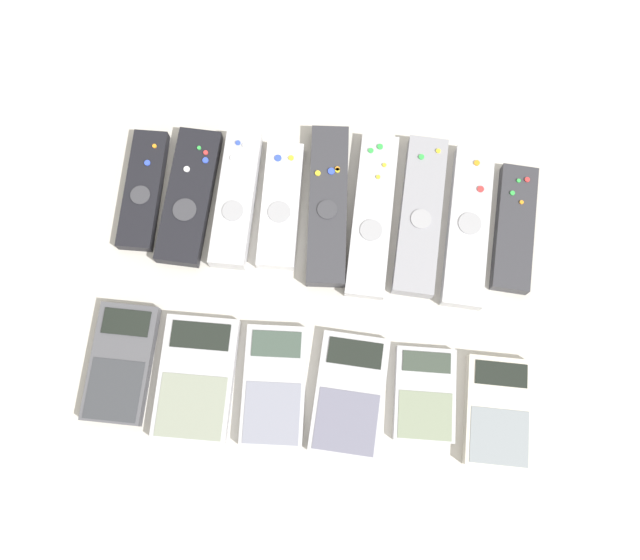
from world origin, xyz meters
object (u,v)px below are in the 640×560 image
(calculator_1, at_px, (196,378))
(remote_3, at_px, (281,205))
(calculator_5, at_px, (498,411))
(calculator_0, at_px, (121,363))
(remote_0, at_px, (143,190))
(calculator_2, at_px, (274,385))
(calculator_4, at_px, (425,394))
(remote_6, at_px, (420,215))
(calculator_3, at_px, (350,394))
(remote_2, at_px, (236,200))
(remote_4, at_px, (327,205))
(remote_5, at_px, (372,215))
(remote_1, at_px, (189,196))
(remote_8, at_px, (514,228))
(remote_7, at_px, (468,226))

(calculator_1, bearing_deg, remote_3, 70.81)
(calculator_5, bearing_deg, calculator_0, 178.60)
(remote_0, bearing_deg, calculator_2, -50.63)
(calculator_4, bearing_deg, calculator_2, -179.11)
(remote_6, relative_size, calculator_3, 1.46)
(remote_2, bearing_deg, remote_6, 0.51)
(remote_4, bearing_deg, calculator_4, -62.11)
(calculator_4, bearing_deg, calculator_5, -9.30)
(remote_5, distance_m, calculator_5, 0.29)
(remote_1, bearing_deg, calculator_3, -43.49)
(remote_8, relative_size, calculator_5, 1.33)
(remote_0, bearing_deg, remote_2, -2.53)
(remote_2, relative_size, remote_5, 0.82)
(remote_2, relative_size, calculator_3, 1.24)
(remote_4, height_order, calculator_3, remote_4)
(remote_0, bearing_deg, calculator_3, -40.08)
(remote_0, xyz_separation_m, calculator_4, (0.38, -0.22, -0.00))
(calculator_1, height_order, calculator_2, same)
(remote_1, bearing_deg, remote_4, 3.47)
(remote_8, distance_m, calculator_4, 0.24)
(remote_7, bearing_deg, calculator_4, -98.45)
(remote_8, bearing_deg, remote_1, -177.07)
(remote_4, relative_size, calculator_5, 1.70)
(remote_5, relative_size, calculator_5, 1.72)
(remote_7, bearing_deg, remote_3, -178.40)
(remote_3, distance_m, calculator_3, 0.25)
(calculator_1, relative_size, calculator_3, 1.03)
(remote_3, distance_m, calculator_2, 0.23)
(remote_2, xyz_separation_m, calculator_4, (0.26, -0.22, -0.01))
(remote_6, bearing_deg, calculator_1, -135.36)
(remote_6, xyz_separation_m, calculator_2, (-0.16, -0.23, -0.00))
(remote_0, relative_size, calculator_3, 1.12)
(calculator_1, height_order, calculator_4, calculator_1)
(remote_1, height_order, remote_4, remote_4)
(remote_0, distance_m, remote_2, 0.12)
(remote_4, distance_m, remote_7, 0.18)
(calculator_3, bearing_deg, remote_8, 52.62)
(calculator_4, bearing_deg, remote_3, 130.46)
(calculator_3, bearing_deg, calculator_0, -179.46)
(remote_1, distance_m, remote_2, 0.06)
(calculator_1, relative_size, calculator_2, 1.02)
(calculator_3, bearing_deg, calculator_1, -177.71)
(remote_0, height_order, calculator_3, remote_0)
(remote_5, height_order, calculator_0, same)
(remote_4, xyz_separation_m, calculator_4, (0.14, -0.23, -0.00))
(remote_7, xyz_separation_m, calculator_4, (-0.04, -0.22, -0.00))
(remote_5, bearing_deg, calculator_5, -53.02)
(calculator_0, bearing_deg, calculator_5, -1.38)
(calculator_0, bearing_deg, calculator_4, 0.10)
(remote_5, distance_m, calculator_1, 0.30)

